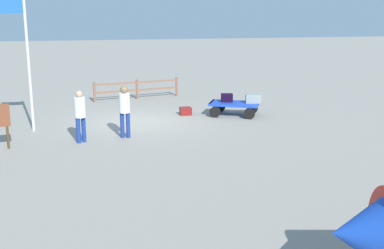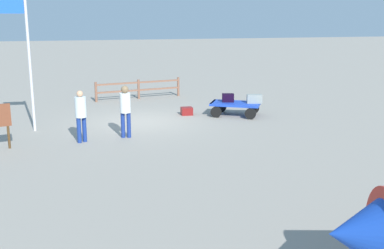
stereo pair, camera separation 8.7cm
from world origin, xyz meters
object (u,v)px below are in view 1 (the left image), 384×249
Objects in this scene: suitcase_tan at (227,98)px; flagpole at (23,49)px; suitcase_dark at (253,99)px; suitcase_grey at (186,111)px; worker_trailing at (125,107)px; luggage_cart at (234,106)px; worker_lead at (80,112)px.

suitcase_tan is 0.11× the size of flagpole.
suitcase_dark is at bearing -176.87° from flagpole.
worker_trailing is (2.88, 3.14, 0.92)m from suitcase_grey.
suitcase_tan is 8.22m from flagpole.
luggage_cart is 4.85× the size of suitcase_grey.
suitcase_grey is at bearing -167.31° from flagpole.
flagpole is at bearing -48.67° from worker_lead.
suitcase_dark is at bearing 150.95° from suitcase_tan.
luggage_cart is 5.48m from worker_trailing.
suitcase_tan is 1.11m from suitcase_dark.
suitcase_dark is (-0.74, 0.31, 0.31)m from luggage_cart.
flagpole is (3.27, -1.76, 1.89)m from worker_trailing.
flagpole reaches higher than luggage_cart.
flagpole is (8.81, 0.48, 2.24)m from suitcase_dark.
worker_trailing is (4.81, 2.55, 0.66)m from luggage_cart.
worker_lead is at bearing 26.73° from suitcase_tan.
suitcase_grey is 5.61m from worker_lead.
worker_trailing reaches higher than suitcase_grey.
luggage_cart is 1.33× the size of worker_lead.
worker_trailing is at bearing 151.69° from flagpole.
flagpole reaches higher than worker_lead.
suitcase_dark is 7.47m from worker_lead.
suitcase_tan is at bearing -153.27° from worker_lead.
suitcase_grey is (1.93, -0.59, -0.26)m from luggage_cart.
flagpole reaches higher than suitcase_tan.
suitcase_tan is 5.37m from worker_trailing.
worker_trailing is (5.55, 2.24, 0.35)m from suitcase_dark.
flagpole reaches higher than suitcase_grey.
luggage_cart is at bearing -174.39° from flagpole.
worker_lead is (7.03, 2.51, 0.30)m from suitcase_dark.
suitcase_grey is (1.70, -0.36, -0.56)m from suitcase_tan.
luggage_cart is 2.03m from suitcase_grey.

